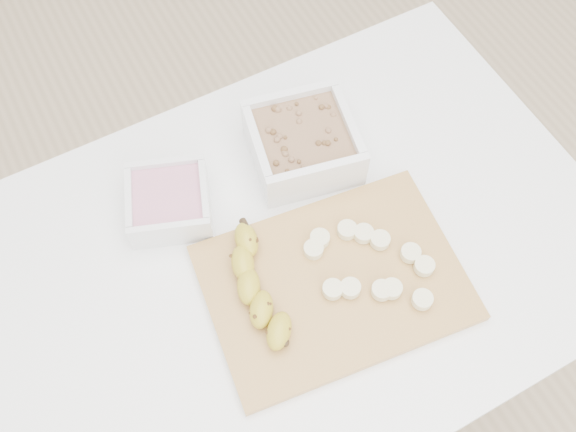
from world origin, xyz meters
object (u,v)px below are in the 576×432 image
table (296,272)px  bowl_yogurt (169,201)px  bowl_granola (303,142)px  cutting_board (334,282)px  banana (259,288)px

table → bowl_yogurt: bearing=133.2°
bowl_granola → cutting_board: size_ratio=0.52×
table → bowl_yogurt: (-0.15, 0.16, 0.13)m
bowl_granola → cutting_board: 0.24m
table → bowl_yogurt: bowl_yogurt is taller
bowl_yogurt → cutting_board: bearing=-54.8°
bowl_yogurt → bowl_granola: bowl_granola is taller
cutting_board → bowl_granola: bearing=72.6°
cutting_board → bowl_yogurt: bearing=125.2°
table → banana: 0.16m
cutting_board → banana: (-0.11, 0.04, 0.02)m
bowl_yogurt → banana: bowl_yogurt is taller
cutting_board → banana: size_ratio=1.90×
banana → table: bearing=46.4°
cutting_board → banana: bearing=161.2°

